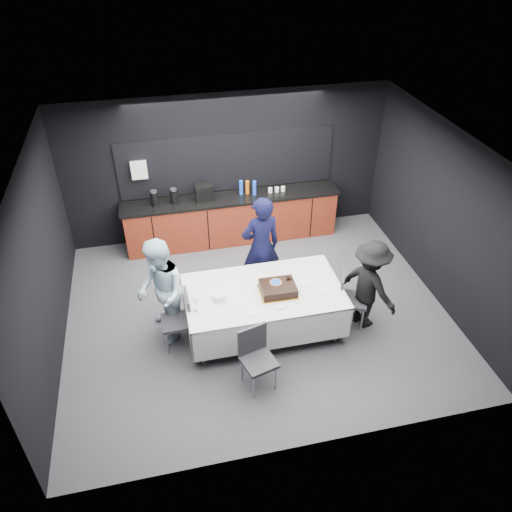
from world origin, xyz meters
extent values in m
plane|color=#49484E|center=(0.00, 0.00, 0.00)|extent=(6.00, 6.00, 0.00)
cube|color=white|center=(0.00, 0.00, 2.80)|extent=(6.00, 5.00, 0.04)
cube|color=black|center=(0.00, 2.50, 1.40)|extent=(6.00, 0.04, 2.80)
cube|color=black|center=(0.00, -2.50, 1.40)|extent=(6.00, 0.04, 2.80)
cube|color=black|center=(-3.00, 0.00, 1.40)|extent=(0.04, 5.00, 2.80)
cube|color=black|center=(3.00, 0.00, 1.40)|extent=(0.04, 5.00, 2.80)
cube|color=maroon|center=(0.00, 2.20, 0.45)|extent=(4.00, 0.60, 0.90)
cube|color=black|center=(0.00, 2.20, 0.92)|extent=(4.10, 0.64, 0.04)
cube|color=black|center=(0.00, 2.48, 1.50)|extent=(4.00, 0.03, 1.10)
cube|color=white|center=(-1.60, 2.43, 1.55)|extent=(0.28, 0.12, 0.32)
cylinder|color=black|center=(-1.40, 2.20, 1.07)|extent=(0.14, 0.14, 0.26)
cylinder|color=black|center=(-1.05, 2.20, 1.07)|extent=(0.14, 0.14, 0.26)
cube|color=black|center=(-0.50, 2.20, 1.09)|extent=(0.32, 0.24, 0.30)
cylinder|color=blue|center=(0.20, 2.25, 1.08)|extent=(0.07, 0.07, 0.28)
cylinder|color=orange|center=(0.32, 2.25, 1.07)|extent=(0.07, 0.07, 0.26)
cylinder|color=blue|center=(0.44, 2.18, 1.08)|extent=(0.07, 0.07, 0.28)
cylinder|color=white|center=(0.75, 2.20, 0.98)|extent=(0.08, 0.08, 0.09)
cylinder|color=white|center=(0.88, 2.20, 0.98)|extent=(0.08, 0.08, 0.09)
cylinder|color=white|center=(1.00, 2.20, 0.98)|extent=(0.08, 0.08, 0.09)
cylinder|color=#99999E|center=(-1.40, 2.20, 1.21)|extent=(0.12, 0.12, 0.03)
cylinder|color=#99999E|center=(-1.05, 2.20, 1.21)|extent=(0.12, 0.12, 0.03)
cylinder|color=#99999E|center=(-1.00, -0.90, 0.38)|extent=(0.06, 0.06, 0.75)
cylinder|color=#99999E|center=(-1.00, 0.10, 0.38)|extent=(0.06, 0.06, 0.75)
cylinder|color=#99999E|center=(1.00, -0.90, 0.38)|extent=(0.06, 0.06, 0.75)
cylinder|color=#99999E|center=(1.00, 0.10, 0.38)|extent=(0.06, 0.06, 0.75)
cube|color=silver|center=(0.00, -0.40, 0.76)|extent=(2.32, 1.32, 0.04)
cube|color=silver|center=(0.00, -1.05, 0.49)|extent=(2.32, 0.02, 0.55)
cube|color=silver|center=(0.00, 0.25, 0.49)|extent=(2.32, 0.02, 0.55)
cube|color=silver|center=(-1.15, -0.40, 0.49)|extent=(0.02, 1.32, 0.55)
cube|color=silver|center=(1.15, -0.40, 0.49)|extent=(0.02, 1.32, 0.55)
cube|color=gold|center=(0.20, -0.48, 0.79)|extent=(0.56, 0.46, 0.01)
cube|color=black|center=(0.20, -0.48, 0.85)|extent=(0.52, 0.42, 0.11)
cube|color=black|center=(0.20, -0.48, 0.91)|extent=(0.52, 0.42, 0.01)
cylinder|color=orange|center=(0.18, -0.42, 0.92)|extent=(0.18, 0.18, 0.00)
cylinder|color=blue|center=(0.18, -0.42, 0.92)|extent=(0.15, 0.15, 0.01)
sphere|color=black|center=(0.38, -0.36, 0.93)|extent=(0.04, 0.04, 0.04)
sphere|color=black|center=(0.40, -0.40, 0.93)|extent=(0.04, 0.04, 0.04)
sphere|color=black|center=(0.36, -0.40, 0.93)|extent=(0.04, 0.04, 0.04)
cylinder|color=white|center=(-0.67, -0.45, 0.83)|extent=(0.20, 0.20, 0.10)
cylinder|color=white|center=(-0.25, -0.83, 0.78)|extent=(0.19, 0.19, 0.01)
cylinder|color=white|center=(0.68, -0.36, 0.78)|extent=(0.20, 0.20, 0.01)
cylinder|color=white|center=(0.83, -0.63, 0.78)|extent=(0.18, 0.18, 0.01)
cylinder|color=white|center=(0.03, -0.09, 0.78)|extent=(0.18, 0.18, 0.01)
cube|color=white|center=(0.15, -0.82, 0.79)|extent=(0.17, 0.14, 0.02)
cylinder|color=white|center=(-1.03, -0.63, 0.78)|extent=(0.06, 0.06, 0.00)
cylinder|color=white|center=(-1.03, -0.63, 0.84)|extent=(0.01, 0.01, 0.12)
cylinder|color=white|center=(-1.03, -0.63, 0.95)|extent=(0.05, 0.05, 0.10)
cube|color=#303035|center=(-1.32, -0.43, 0.45)|extent=(0.43, 0.43, 0.05)
cube|color=#303035|center=(-1.13, -0.42, 0.70)|extent=(0.05, 0.42, 0.45)
cylinder|color=#99999E|center=(-1.49, -0.26, 0.22)|extent=(0.03, 0.03, 0.44)
cylinder|color=#99999E|center=(-1.48, -0.60, 0.22)|extent=(0.03, 0.03, 0.44)
cylinder|color=#99999E|center=(-1.15, -0.25, 0.22)|extent=(0.03, 0.03, 0.44)
cylinder|color=#99999E|center=(-1.14, -0.59, 0.22)|extent=(0.03, 0.03, 0.44)
cube|color=#303035|center=(1.38, -0.54, 0.45)|extent=(0.56, 0.56, 0.05)
cube|color=#303035|center=(1.21, -0.46, 0.70)|extent=(0.21, 0.40, 0.45)
cylinder|color=#99999E|center=(1.47, -0.77, 0.22)|extent=(0.03, 0.03, 0.44)
cylinder|color=#99999E|center=(1.61, -0.46, 0.22)|extent=(0.03, 0.03, 0.44)
cylinder|color=#99999E|center=(1.16, -0.63, 0.22)|extent=(0.03, 0.03, 0.44)
cylinder|color=#99999E|center=(1.30, -0.32, 0.22)|extent=(0.03, 0.03, 0.44)
cube|color=#303035|center=(-0.31, -1.45, 0.45)|extent=(0.52, 0.52, 0.05)
cube|color=#303035|center=(-0.36, -1.26, 0.70)|extent=(0.42, 0.15, 0.45)
cylinder|color=#99999E|center=(-0.43, -1.66, 0.22)|extent=(0.03, 0.03, 0.44)
cylinder|color=#99999E|center=(-0.10, -1.57, 0.22)|extent=(0.03, 0.03, 0.44)
cylinder|color=#99999E|center=(-0.52, -1.33, 0.22)|extent=(0.03, 0.03, 0.44)
cylinder|color=#99999E|center=(-0.19, -1.24, 0.22)|extent=(0.03, 0.03, 0.44)
imported|color=black|center=(0.18, 0.53, 0.90)|extent=(0.72, 0.53, 1.80)
imported|color=silver|center=(-1.48, -0.21, 0.85)|extent=(0.79, 0.94, 1.71)
imported|color=black|center=(1.59, -0.59, 0.75)|extent=(0.94, 1.12, 1.50)
camera|label=1|loc=(-1.35, -5.89, 5.47)|focal=35.00mm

